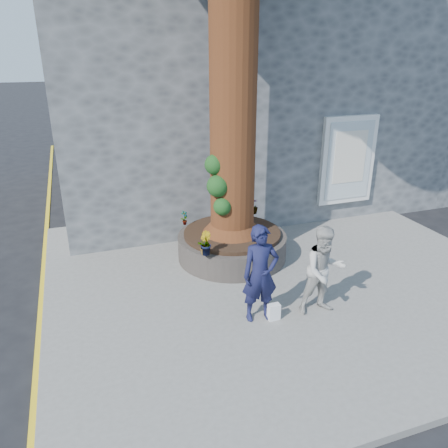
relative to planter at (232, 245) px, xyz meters
name	(u,v)px	position (x,y,z in m)	size (l,w,h in m)	color
ground	(229,319)	(-0.80, -2.00, -0.41)	(120.00, 120.00, 0.00)	black
pavement	(282,275)	(0.70, -1.00, -0.35)	(9.00, 8.00, 0.12)	slate
yellow_line	(40,321)	(-3.85, -1.00, -0.41)	(0.10, 30.00, 0.01)	yellow
stone_shop	(226,88)	(1.70, 5.20, 2.75)	(10.30, 8.30, 6.30)	#4D4F52
neighbour_shop	(433,86)	(9.70, 5.20, 2.59)	(6.00, 8.00, 6.00)	#4D4F52
planter	(232,245)	(0.00, 0.00, 0.00)	(2.30, 2.30, 0.60)	black
man	(260,274)	(-0.36, -2.28, 0.54)	(0.60, 0.40, 1.66)	#15173A
woman	(324,271)	(0.72, -2.44, 0.49)	(0.76, 0.59, 1.56)	#AEACA7
shopping_bag	(274,312)	(-0.15, -2.41, -0.15)	(0.20, 0.12, 0.28)	white
plant_a	(184,218)	(-0.85, 0.70, 0.47)	(0.17, 0.12, 0.32)	gray
plant_b	(205,243)	(-0.85, -0.85, 0.53)	(0.25, 0.24, 0.45)	gray
plant_c	(254,206)	(0.85, 0.85, 0.48)	(0.20, 0.20, 0.35)	gray
plant_d	(205,247)	(-0.85, -0.85, 0.46)	(0.27, 0.24, 0.30)	gray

